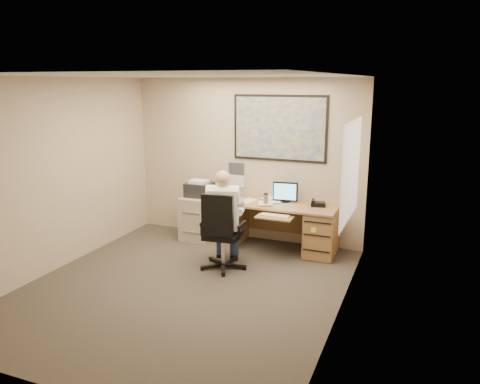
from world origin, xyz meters
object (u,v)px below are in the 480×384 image
at_px(person, 224,220).
at_px(filing_cabinet, 200,213).
at_px(desk, 307,225).
at_px(office_chair, 221,247).

bearing_deg(person, filing_cabinet, 115.68).
height_order(desk, person, person).
relative_size(desk, filing_cabinet, 1.57).
height_order(filing_cabinet, person, person).
bearing_deg(person, office_chair, -109.22).
bearing_deg(filing_cabinet, person, -49.41).
relative_size(filing_cabinet, office_chair, 0.89).
bearing_deg(desk, person, -132.61).
bearing_deg(person, desk, 31.86).
xyz_separation_m(desk, office_chair, (-0.96, -1.13, -0.11)).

